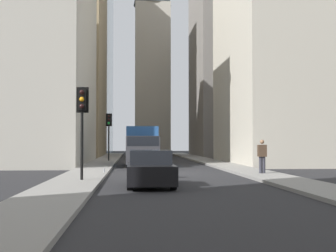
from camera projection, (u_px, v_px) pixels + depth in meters
ground_plane at (170, 173)px, 26.43m from camera, size 135.00×135.00×0.00m
sidewalk_right at (89, 172)px, 26.09m from camera, size 90.00×2.20×0.14m
sidewalk_left at (250, 172)px, 26.77m from camera, size 90.00×2.20×0.14m
building_left_far at (235, 51)px, 58.98m from camera, size 13.60×10.00×26.08m
building_right_far at (61, 48)px, 56.79m from camera, size 15.86×10.50×25.92m
building_right_midfar at (25, 49)px, 37.44m from camera, size 16.50×10.50×18.12m
church_spire at (152, 30)px, 66.24m from camera, size 5.25×5.25×33.37m
delivery_truck at (142, 146)px, 34.29m from camera, size 6.46×2.25×2.84m
sedan_black at (150, 169)px, 18.50m from camera, size 4.30×1.78×1.42m
traffic_light_foreground at (82, 111)px, 20.14m from camera, size 0.43×0.52×3.95m
traffic_light_midblock at (109, 126)px, 40.90m from camera, size 0.43×0.52×4.07m
pedestrian at (262, 155)px, 24.34m from camera, size 0.26×0.44×1.71m
discarded_bottle at (104, 170)px, 24.79m from camera, size 0.07×0.07×0.27m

